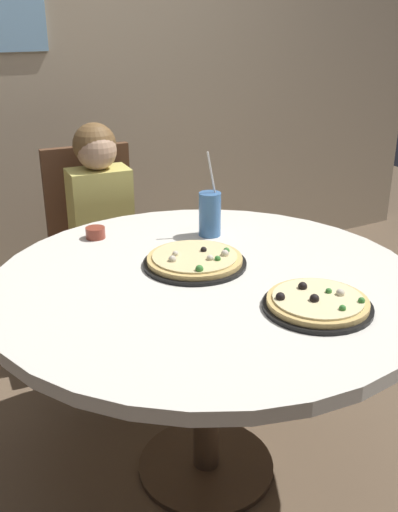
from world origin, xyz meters
The scene contains 9 objects.
ground_plane centered at (0.00, 0.00, 0.00)m, with size 8.00×8.00×0.00m, color brown.
wall_with_window centered at (0.00, 1.68, 1.45)m, with size 5.20×0.14×2.90m.
dining_table centered at (0.00, 0.00, 0.66)m, with size 1.33×1.33×0.75m.
chair_wooden centered at (0.01, 1.02, 0.53)m, with size 0.44×0.44×0.95m.
diner_child centered at (-0.01, 0.84, 0.48)m, with size 0.28×0.42×1.08m.
pizza_veggie centered at (0.01, 0.09, 0.77)m, with size 0.33×0.33×0.05m.
pizza_cheese centered at (0.15, -0.33, 0.77)m, with size 0.30×0.30×0.05m.
soda_cup centered at (0.19, 0.31, 0.83)m, with size 0.08×0.08×0.31m.
sauce_bowl centered at (-0.18, 0.49, 0.77)m, with size 0.07×0.07×0.04m, color brown.
Camera 1 is at (-0.84, -1.41, 1.50)m, focal length 41.15 mm.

